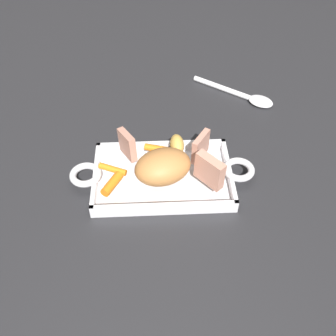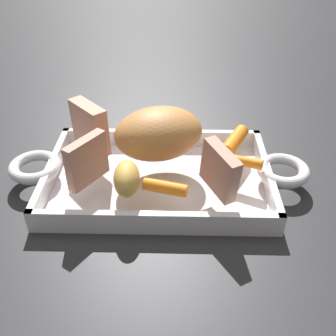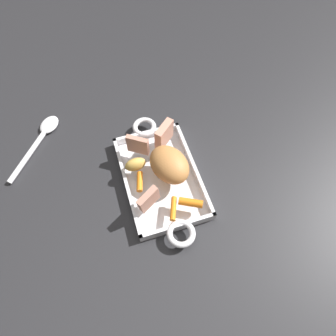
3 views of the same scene
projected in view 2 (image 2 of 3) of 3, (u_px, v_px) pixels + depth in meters
ground_plane at (158, 184)px, 0.58m from camera, size 2.39×2.39×0.00m
roasting_dish at (158, 178)px, 0.58m from camera, size 0.43×0.21×0.04m
pork_roast at (155, 133)px, 0.56m from camera, size 0.15×0.13×0.07m
roast_slice_thick at (90, 127)px, 0.58m from camera, size 0.06×0.07×0.07m
roast_slice_thin at (220, 170)px, 0.50m from camera, size 0.05×0.07×0.07m
roast_slice_outer at (87, 161)px, 0.51m from camera, size 0.05×0.06×0.06m
baby_carrot_southeast at (239, 161)px, 0.55m from camera, size 0.07×0.04×0.02m
baby_carrot_center_right at (165, 187)px, 0.51m from camera, size 0.06×0.03×0.02m
baby_carrot_short at (235, 141)px, 0.59m from camera, size 0.05×0.07×0.02m
potato_halved at (127, 178)px, 0.50m from camera, size 0.04×0.06×0.04m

